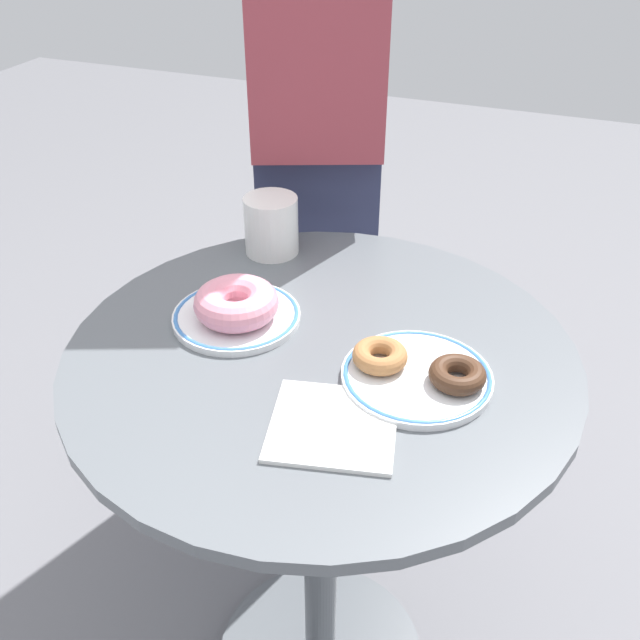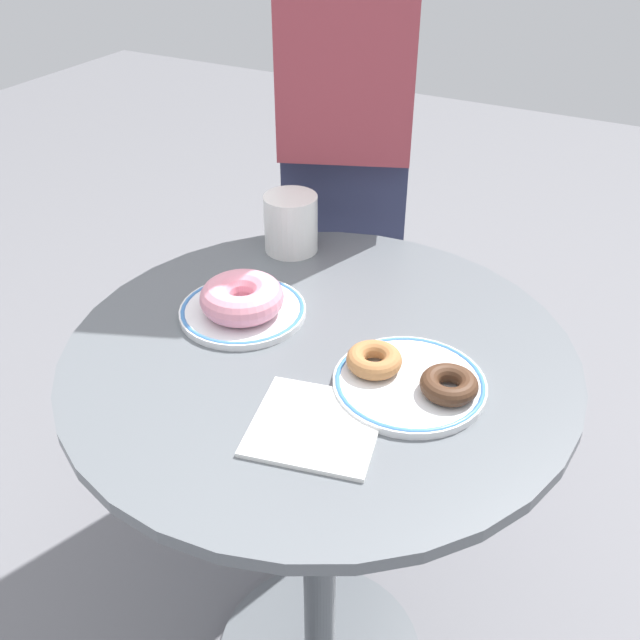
% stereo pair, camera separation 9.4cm
% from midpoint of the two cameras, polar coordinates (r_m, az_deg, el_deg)
% --- Properties ---
extents(cafe_table, '(0.69, 0.69, 0.74)m').
position_cam_midpoint_polar(cafe_table, '(1.11, 2.44, -12.64)').
color(cafe_table, '#565B60').
rests_on(cafe_table, ground).
extents(plate_left, '(0.18, 0.18, 0.01)m').
position_cam_midpoint_polar(plate_left, '(1.02, -3.57, 0.67)').
color(plate_left, white).
rests_on(plate_left, cafe_table).
extents(plate_right, '(0.19, 0.19, 0.01)m').
position_cam_midpoint_polar(plate_right, '(0.90, 10.17, -5.10)').
color(plate_right, white).
rests_on(plate_right, cafe_table).
extents(donut_pink_frosted, '(0.16, 0.16, 0.04)m').
position_cam_midpoint_polar(donut_pink_frosted, '(0.99, -3.58, 1.72)').
color(donut_pink_frosted, pink).
rests_on(donut_pink_frosted, plate_left).
extents(donut_chocolate, '(0.10, 0.10, 0.02)m').
position_cam_midpoint_polar(donut_chocolate, '(0.88, 13.32, -5.16)').
color(donut_chocolate, '#422819').
rests_on(donut_chocolate, plate_right).
extents(donut_cinnamon, '(0.09, 0.09, 0.02)m').
position_cam_midpoint_polar(donut_cinnamon, '(0.90, 7.35, -3.28)').
color(donut_cinnamon, '#A36B3D').
rests_on(donut_cinnamon, plate_right).
extents(paper_napkin, '(0.17, 0.17, 0.01)m').
position_cam_midpoint_polar(paper_napkin, '(0.83, 2.94, -8.55)').
color(paper_napkin, white).
rests_on(paper_napkin, cafe_table).
extents(coffee_mug, '(0.10, 0.11, 0.09)m').
position_cam_midpoint_polar(coffee_mug, '(1.17, -0.05, 7.77)').
color(coffee_mug, white).
rests_on(coffee_mug, cafe_table).
extents(person_figure, '(0.36, 0.48, 1.66)m').
position_cam_midpoint_polar(person_figure, '(1.42, 4.45, 13.76)').
color(person_figure, '#2D3351').
rests_on(person_figure, ground).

